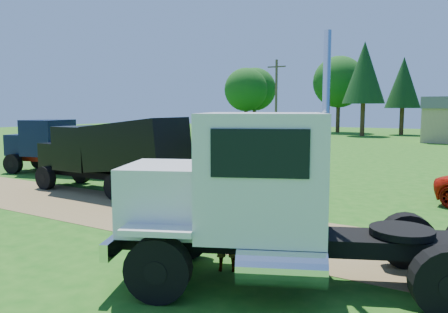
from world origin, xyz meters
The scene contains 8 objects.
ground centered at (0.00, 0.00, 0.00)m, with size 140.00×140.00×0.00m, color #1A5613.
dirt_track centered at (0.00, 0.00, 0.01)m, with size 120.00×4.20×0.01m, color olive.
white_semi_tractor centered at (3.33, -3.08, 1.76)m, with size 8.58×5.83×5.15m.
black_dump_truck centered at (-6.36, 2.11, 1.77)m, with size 7.42×2.30×3.21m.
navy_truck centered at (-13.13, 4.66, 1.49)m, with size 6.86×3.71×2.92m.
spectator_a centered at (2.32, -2.94, 0.80)m, with size 0.58×0.38×1.60m, color #999999.
spectator_b centered at (-4.05, 4.99, 0.90)m, with size 0.87×0.68×1.80m, color #999999.
tree_row centered at (0.71, 50.04, 6.90)m, with size 58.02×14.51×11.87m.
Camera 1 is at (7.11, -10.92, 3.57)m, focal length 35.00 mm.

